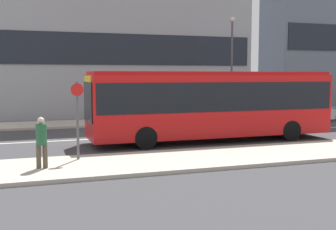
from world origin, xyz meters
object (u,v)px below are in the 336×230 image
(parked_car_0, at_px, (301,112))
(pedestrian_near_stop, at_px, (41,139))
(city_bus, at_px, (212,101))
(bus_stop_sign, at_px, (77,114))
(street_lamp, at_px, (232,57))

(parked_car_0, xyz_separation_m, pedestrian_near_stop, (-16.93, -9.82, 0.45))
(city_bus, height_order, bus_stop_sign, city_bus)
(parked_car_0, relative_size, pedestrian_near_stop, 2.53)
(pedestrian_near_stop, bearing_deg, parked_car_0, -150.12)
(bus_stop_sign, distance_m, street_lamp, 16.08)
(pedestrian_near_stop, xyz_separation_m, street_lamp, (12.84, 11.96, 3.25))
(parked_car_0, bearing_deg, bus_stop_sign, -150.88)
(street_lamp, bearing_deg, city_bus, -122.84)
(parked_car_0, height_order, bus_stop_sign, bus_stop_sign)
(bus_stop_sign, bearing_deg, pedestrian_near_stop, -139.21)
(city_bus, relative_size, street_lamp, 1.68)
(city_bus, xyz_separation_m, pedestrian_near_stop, (-7.79, -4.13, -0.81))
(parked_car_0, height_order, street_lamp, street_lamp)
(parked_car_0, bearing_deg, pedestrian_near_stop, -149.89)
(city_bus, relative_size, bus_stop_sign, 4.21)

